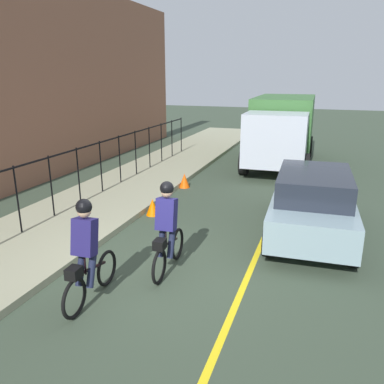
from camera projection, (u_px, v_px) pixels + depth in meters
name	position (u px, v px, depth m)	size (l,w,h in m)	color
ground_plane	(164.00, 271.00, 7.73)	(80.00, 80.00, 0.00)	#354333
lane_line_centre	(244.00, 284.00, 7.23)	(36.00, 0.12, 0.01)	yellow
sidewalk	(24.00, 244.00, 8.77)	(40.00, 3.20, 0.15)	gray
iron_fence	(34.00, 180.00, 9.46)	(20.28, 0.04, 1.60)	black
cyclist_lead	(87.00, 253.00, 6.42)	(1.71, 0.37, 1.83)	black
cyclist_follow	(167.00, 228.00, 7.44)	(1.71, 0.37, 1.83)	black
patrol_sedan	(312.00, 202.00, 9.27)	(4.47, 2.07, 1.58)	#809AA4
box_truck_background	(282.00, 127.00, 16.63)	(6.76, 2.67, 2.78)	#346530
traffic_cone_near	(153.00, 207.00, 10.73)	(0.36, 0.36, 0.46)	#EE6401
traffic_cone_far	(184.00, 180.00, 13.36)	(0.36, 0.36, 0.48)	#EF5109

